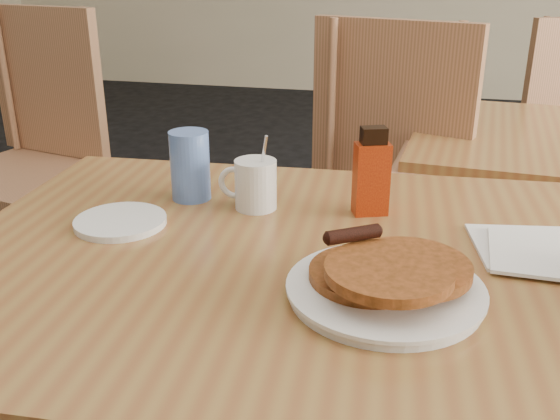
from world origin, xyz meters
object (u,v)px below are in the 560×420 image
object	(u,v)px
coffee_mug	(254,183)
main_table	(340,278)
syrup_bottle	(371,174)
blue_tumbler	(190,166)
chair_wall_extra	(36,134)
pancake_plate	(386,281)
chair_main_far	(384,182)

from	to	relation	value
coffee_mug	main_table	bearing A→B (deg)	-53.34
syrup_bottle	blue_tumbler	xyz separation A→B (m)	(-0.35, -0.01, -0.01)
chair_wall_extra	pancake_plate	bearing A→B (deg)	-27.19
chair_main_far	syrup_bottle	xyz separation A→B (m)	(0.01, -0.54, 0.20)
chair_main_far	coffee_mug	bearing A→B (deg)	-92.08
chair_wall_extra	blue_tumbler	size ratio (longest dim) A/B	7.72
syrup_bottle	main_table	bearing A→B (deg)	-118.22
chair_wall_extra	pancake_plate	size ratio (longest dim) A/B	3.75
chair_wall_extra	blue_tumbler	distance (m)	1.18
pancake_plate	coffee_mug	bearing A→B (deg)	134.19
chair_main_far	coffee_mug	xyz separation A→B (m)	(-0.20, -0.56, 0.18)
main_table	blue_tumbler	xyz separation A→B (m)	(-0.32, 0.19, 0.11)
main_table	syrup_bottle	xyz separation A→B (m)	(0.02, 0.19, 0.12)
main_table	syrup_bottle	bearing A→B (deg)	82.86
coffee_mug	blue_tumbler	xyz separation A→B (m)	(-0.13, 0.02, 0.02)
pancake_plate	coffee_mug	size ratio (longest dim) A/B	1.88
pancake_plate	syrup_bottle	bearing A→B (deg)	100.41
chair_main_far	chair_wall_extra	world-z (taller)	chair_main_far
chair_wall_extra	syrup_bottle	xyz separation A→B (m)	(1.23, -0.76, 0.20)
main_table	syrup_bottle	size ratio (longest dim) A/B	8.46
chair_wall_extra	pancake_plate	xyz separation A→B (m)	(1.28, -1.06, 0.15)
chair_main_far	chair_wall_extra	distance (m)	1.23
main_table	pancake_plate	size ratio (longest dim) A/B	5.00
pancake_plate	syrup_bottle	distance (m)	0.31
coffee_mug	syrup_bottle	bearing A→B (deg)	-5.55
chair_wall_extra	syrup_bottle	world-z (taller)	chair_wall_extra
chair_main_far	pancake_plate	distance (m)	0.86
chair_wall_extra	syrup_bottle	size ratio (longest dim) A/B	6.35
chair_main_far	blue_tumbler	xyz separation A→B (m)	(-0.34, -0.54, 0.19)
chair_main_far	chair_wall_extra	xyz separation A→B (m)	(-1.21, 0.22, -0.00)
syrup_bottle	coffee_mug	bearing A→B (deg)	165.49
chair_main_far	blue_tumbler	world-z (taller)	chair_main_far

